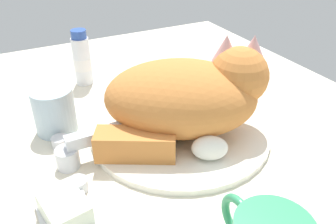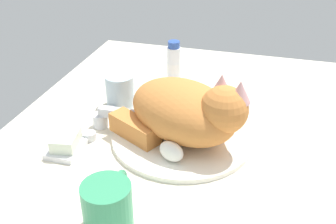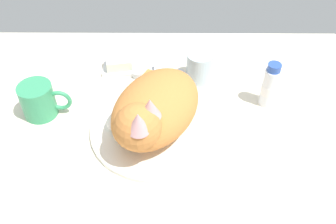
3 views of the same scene
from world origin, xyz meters
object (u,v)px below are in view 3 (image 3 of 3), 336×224
(faucet, at_px, (158,74))
(coffee_mug, at_px, (39,100))
(soap_bar, at_px, (119,63))
(toothpaste_bottle, at_px, (270,86))
(rinse_cup, at_px, (200,67))
(cat, at_px, (152,110))

(faucet, height_order, coffee_mug, coffee_mug)
(soap_bar, relative_size, toothpaste_bottle, 0.56)
(rinse_cup, xyz_separation_m, soap_bar, (-0.22, 0.04, -0.01))
(coffee_mug, xyz_separation_m, toothpaste_bottle, (0.56, 0.04, 0.01))
(faucet, height_order, cat, cat)
(rinse_cup, bearing_deg, cat, -120.14)
(rinse_cup, distance_m, soap_bar, 0.22)
(soap_bar, bearing_deg, rinse_cup, -9.16)
(coffee_mug, bearing_deg, toothpaste_bottle, 4.09)
(coffee_mug, height_order, soap_bar, coffee_mug)
(rinse_cup, bearing_deg, coffee_mug, -160.89)
(faucet, bearing_deg, toothpaste_bottle, -17.30)
(cat, relative_size, toothpaste_bottle, 2.60)
(faucet, xyz_separation_m, coffee_mug, (-0.28, -0.13, 0.02))
(cat, bearing_deg, coffee_mug, 166.28)
(rinse_cup, relative_size, soap_bar, 1.18)
(rinse_cup, bearing_deg, soap_bar, 170.84)
(cat, height_order, rinse_cup, cat)
(cat, bearing_deg, faucet, 87.67)
(coffee_mug, distance_m, soap_bar, 0.24)
(cat, distance_m, soap_bar, 0.26)
(faucet, bearing_deg, coffee_mug, -156.07)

